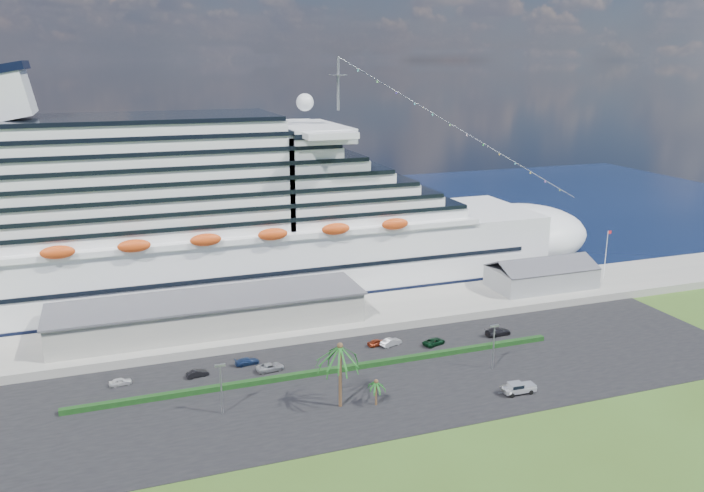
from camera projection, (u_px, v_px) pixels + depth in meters
name	position (u px, v px, depth m)	size (l,w,h in m)	color
ground	(408.00, 408.00, 108.51)	(420.00, 420.00, 0.00)	#36501A
asphalt_lot	(382.00, 378.00, 118.49)	(140.00, 38.00, 0.12)	black
wharf	(330.00, 317.00, 144.63)	(240.00, 20.00, 1.80)	gray
water	(247.00, 227.00, 226.67)	(420.00, 160.00, 0.02)	black
cruise_ship	(207.00, 227.00, 155.33)	(191.00, 38.00, 54.00)	silver
terminal_building	(210.00, 313.00, 135.44)	(61.00, 15.00, 6.30)	gray
port_shed	(541.00, 276.00, 160.59)	(24.00, 12.31, 7.37)	gray
flagpole	(606.00, 253.00, 165.43)	(1.08, 0.16, 12.00)	silver
hedge	(329.00, 371.00, 120.30)	(88.00, 1.10, 0.90)	black
lamp_post_left	(221.00, 383.00, 105.29)	(1.60, 0.35, 8.27)	gray
lamp_post_right	(494.00, 341.00, 120.87)	(1.60, 0.35, 8.27)	gray
palm_tall	(340.00, 353.00, 106.49)	(8.82, 8.82, 11.13)	#47301E
palm_short	(376.00, 384.00, 108.36)	(3.53, 3.53, 4.56)	#47301E
parked_car_0	(120.00, 382.00, 115.74)	(1.49, 3.70, 1.26)	silver
parked_car_1	(197.00, 373.00, 118.82)	(1.33, 3.82, 1.26)	black
parked_car_2	(270.00, 367.00, 121.15)	(2.26, 4.90, 1.36)	#989AA1
parked_car_3	(247.00, 361.00, 123.57)	(1.79, 4.40, 1.28)	navy
parked_car_4	(377.00, 342.00, 131.76)	(1.57, 3.90, 1.33)	maroon
parked_car_5	(391.00, 342.00, 131.78)	(1.55, 4.44, 1.46)	#97989D
parked_car_6	(434.00, 342.00, 132.18)	(2.17, 4.70, 1.30)	black
parked_car_7	(498.00, 332.00, 136.74)	(2.21, 5.42, 1.57)	black
pickup_truck	(519.00, 388.00, 112.71)	(5.64, 2.28, 1.96)	black
boat_trailer	(515.00, 388.00, 112.70)	(5.60, 4.03, 1.56)	gray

